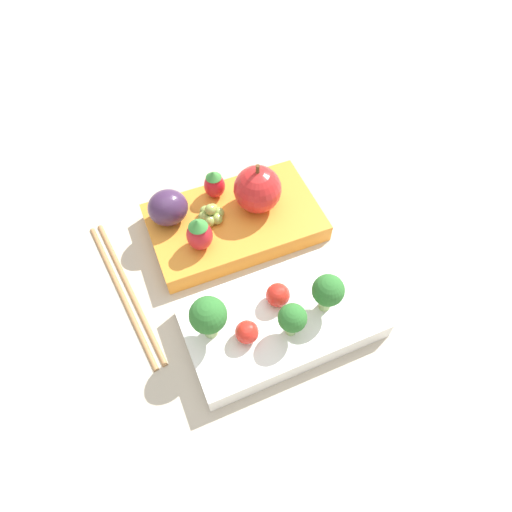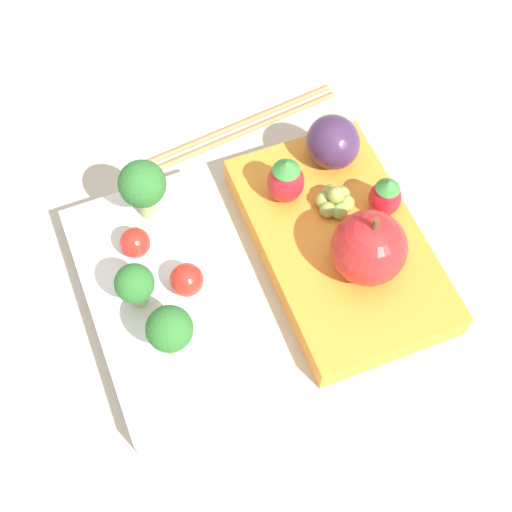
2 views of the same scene
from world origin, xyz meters
The scene contains 14 objects.
ground_plane centered at (0.00, 0.00, 0.00)m, with size 4.00×4.00×0.00m, color #BCB29E.
bento_box_savoury centered at (-0.01, 0.07, 0.01)m, with size 0.21×0.12×0.03m.
bento_box_fruit centered at (-0.01, -0.07, 0.01)m, with size 0.21×0.12×0.03m.
broccoli_floret_0 centered at (-0.01, 0.09, 0.05)m, with size 0.03×0.03×0.04m.
broccoli_floret_1 centered at (-0.06, 0.08, 0.06)m, with size 0.03×0.03×0.05m.
broccoli_floret_2 centered at (0.06, 0.06, 0.06)m, with size 0.04×0.04×0.06m.
cherry_tomato_0 centered at (-0.01, 0.05, 0.04)m, with size 0.03×0.03×0.03m.
cherry_tomato_1 centered at (0.03, 0.08, 0.04)m, with size 0.02×0.02×0.02m.
apple centered at (-0.04, -0.08, 0.05)m, with size 0.06×0.06×0.07m.
strawberry_0 centered at (0.04, -0.05, 0.05)m, with size 0.03×0.03×0.05m.
strawberry_1 centered at (0.00, -0.11, 0.04)m, with size 0.03×0.03×0.04m.
plum centered at (0.06, -0.10, 0.05)m, with size 0.05×0.04×0.04m.
grape_cluster centered at (0.02, -0.08, 0.03)m, with size 0.03×0.03×0.02m.
chopsticks_pair centered at (0.14, -0.03, 0.00)m, with size 0.04×0.21×0.01m.
Camera 1 is at (0.10, 0.26, 0.45)m, focal length 32.00 mm.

